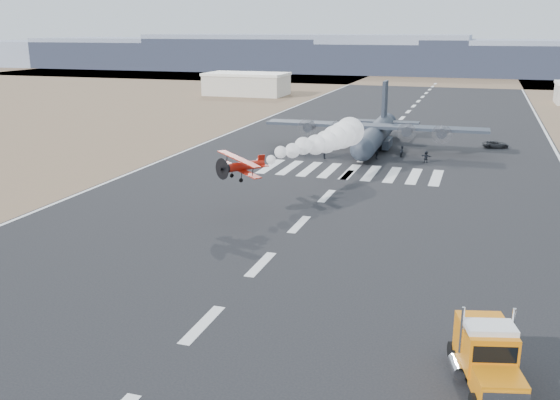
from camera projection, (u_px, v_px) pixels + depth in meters
The scene contains 21 objects.
ground at pixel (203, 325), 43.09m from camera, with size 500.00×500.00×0.00m, color black.
scrub_far at pixel (440, 79), 254.03m from camera, with size 500.00×80.00×0.00m, color brown.
runway_markings at pixel (363, 158), 98.11m from camera, with size 60.00×260.00×0.01m, color silver, non-canonical shape.
ridge_seg_a at pixel (76, 54), 337.68m from camera, with size 150.00×50.00×13.00m, color slate.
ridge_seg_b at pixel (184, 53), 318.12m from camera, with size 150.00×50.00×15.00m, color slate.
ridge_seg_c at pixel (307, 53), 298.57m from camera, with size 150.00×50.00×17.00m, color slate.
ridge_seg_d at pixel (446, 59), 279.82m from camera, with size 150.00×50.00×13.00m, color slate.
hangar_left at pixel (247, 84), 190.60m from camera, with size 24.50×14.50×6.70m.
semi_truck at pixel (487, 356), 35.18m from camera, with size 4.63×8.88×3.90m.
aerobatic_biplane at pixel (242, 166), 66.54m from camera, with size 6.41×5.98×2.84m.
smoke_trail at pixel (335, 137), 83.20m from camera, with size 8.32×23.92×4.03m.
transport_aircraft at pixel (376, 133), 105.42m from camera, with size 36.67×30.22×10.61m.
support_vehicle at pixel (496, 144), 106.72m from camera, with size 1.97×4.26×1.18m, color black.
crew_a at pixel (305, 151), 99.78m from camera, with size 0.57×0.47×1.57m, color black.
crew_b at pixel (325, 153), 97.82m from camera, with size 0.89×0.55×1.83m, color black.
crew_c at pixel (311, 144), 105.26m from camera, with size 1.22×0.57×1.89m, color black.
crew_d at pixel (377, 154), 97.25m from camera, with size 1.02×0.52×1.74m, color black.
crew_e at pixel (364, 149), 101.69m from camera, with size 0.76×0.47×1.56m, color black.
crew_f at pixel (426, 157), 94.69m from camera, with size 1.69×0.55×1.82m, color black.
crew_g at pixel (317, 148), 102.04m from camera, with size 0.67×0.55×1.85m, color black.
crew_h at pixel (402, 151), 98.99m from camera, with size 0.88×0.54×1.81m, color black.
Camera 1 is at (17.18, -35.68, 19.78)m, focal length 40.00 mm.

